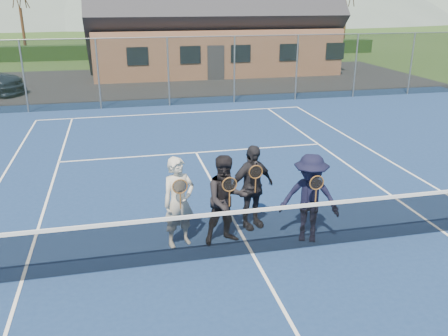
# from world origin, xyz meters

# --- Properties ---
(ground) EXTENTS (220.00, 220.00, 0.00)m
(ground) POSITION_xyz_m (0.00, 20.00, 0.00)
(ground) COLOR #2C4A1A
(ground) RESTS_ON ground
(court_surface) EXTENTS (30.00, 30.00, 0.02)m
(court_surface) POSITION_xyz_m (0.00, 0.00, 0.01)
(court_surface) COLOR navy
(court_surface) RESTS_ON ground
(tarmac_carpark) EXTENTS (40.00, 12.00, 0.01)m
(tarmac_carpark) POSITION_xyz_m (-4.00, 20.00, 0.01)
(tarmac_carpark) COLOR black
(tarmac_carpark) RESTS_ON ground
(hedge_row) EXTENTS (40.00, 1.20, 1.10)m
(hedge_row) POSITION_xyz_m (0.00, 32.00, 0.55)
(hedge_row) COLOR black
(hedge_row) RESTS_ON ground
(court_markings) EXTENTS (11.03, 23.83, 0.01)m
(court_markings) POSITION_xyz_m (0.00, 0.00, 0.02)
(court_markings) COLOR white
(court_markings) RESTS_ON court_surface
(tennis_net) EXTENTS (11.68, 0.08, 1.10)m
(tennis_net) POSITION_xyz_m (0.00, 0.00, 0.54)
(tennis_net) COLOR slate
(tennis_net) RESTS_ON ground
(perimeter_fence) EXTENTS (30.07, 0.07, 3.02)m
(perimeter_fence) POSITION_xyz_m (0.00, 13.50, 1.52)
(perimeter_fence) COLOR slate
(perimeter_fence) RESTS_ON ground
(clubhouse) EXTENTS (15.60, 8.20, 7.70)m
(clubhouse) POSITION_xyz_m (4.00, 24.00, 3.99)
(clubhouse) COLOR #9E6B4C
(clubhouse) RESTS_ON ground
(player_a) EXTENTS (0.76, 0.62, 1.80)m
(player_a) POSITION_xyz_m (-1.28, 0.70, 0.92)
(player_a) COLOR beige
(player_a) RESTS_ON court_surface
(player_b) EXTENTS (0.97, 0.81, 1.80)m
(player_b) POSITION_xyz_m (-0.37, 0.60, 0.92)
(player_b) COLOR black
(player_b) RESTS_ON court_surface
(player_c) EXTENTS (1.14, 0.76, 1.80)m
(player_c) POSITION_xyz_m (0.29, 1.13, 0.92)
(player_c) COLOR black
(player_c) RESTS_ON court_surface
(player_d) EXTENTS (1.33, 1.08, 1.80)m
(player_d) POSITION_xyz_m (1.24, 0.32, 0.92)
(player_d) COLOR black
(player_d) RESTS_ON court_surface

